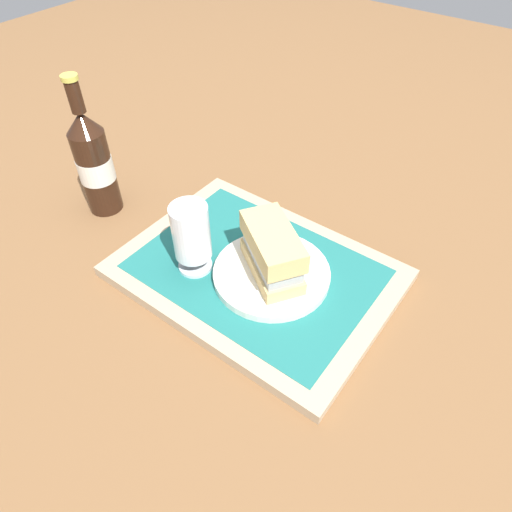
% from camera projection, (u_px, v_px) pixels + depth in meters
% --- Properties ---
extents(ground_plane, '(3.00, 3.00, 0.00)m').
position_uv_depth(ground_plane, '(256.00, 277.00, 0.78)').
color(ground_plane, brown).
extents(tray, '(0.44, 0.32, 0.02)m').
position_uv_depth(tray, '(256.00, 273.00, 0.77)').
color(tray, tan).
rests_on(tray, ground_plane).
extents(placemat, '(0.38, 0.27, 0.00)m').
position_uv_depth(placemat, '(256.00, 269.00, 0.76)').
color(placemat, '#1E6B66').
rests_on(placemat, tray).
extents(plate, '(0.19, 0.19, 0.01)m').
position_uv_depth(plate, '(271.00, 274.00, 0.74)').
color(plate, silver).
rests_on(plate, placemat).
extents(sandwich, '(0.14, 0.13, 0.08)m').
position_uv_depth(sandwich, '(271.00, 251.00, 0.71)').
color(sandwich, tan).
rests_on(sandwich, plate).
extents(beer_glass, '(0.06, 0.06, 0.12)m').
position_uv_depth(beer_glass, '(192.00, 237.00, 0.72)').
color(beer_glass, silver).
rests_on(beer_glass, placemat).
extents(beer_bottle, '(0.07, 0.07, 0.27)m').
position_uv_depth(beer_bottle, '(94.00, 162.00, 0.84)').
color(beer_bottle, black).
rests_on(beer_bottle, ground_plane).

